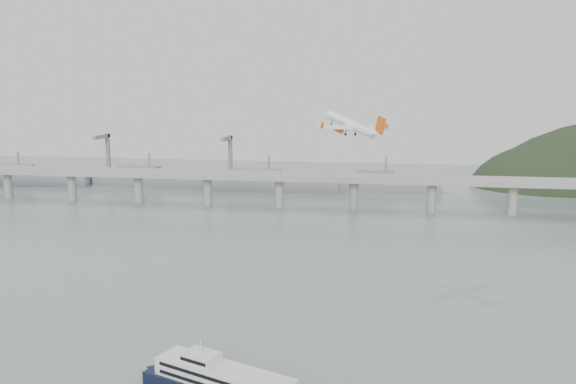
# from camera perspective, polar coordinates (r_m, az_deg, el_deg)

# --- Properties ---
(ground) EXTENTS (900.00, 900.00, 0.00)m
(ground) POSITION_cam_1_polar(r_m,az_deg,el_deg) (216.33, -2.44, -11.94)
(ground) COLOR slate
(ground) RESTS_ON ground
(bridge) EXTENTS (800.00, 22.00, 23.90)m
(bridge) POSITION_cam_1_polar(r_m,az_deg,el_deg) (403.68, 3.21, 0.92)
(bridge) COLOR gray
(bridge) RESTS_ON ground
(distant_fleet) EXTENTS (453.00, 60.90, 40.00)m
(distant_fleet) POSITION_cam_1_polar(r_m,az_deg,el_deg) (507.30, -13.56, 1.19)
(distant_fleet) COLOR slate
(distant_fleet) RESTS_ON ground
(ferry) EXTENTS (73.81, 35.70, 14.63)m
(ferry) POSITION_cam_1_polar(r_m,az_deg,el_deg) (166.74, -6.01, -17.46)
(ferry) COLOR black
(ferry) RESTS_ON ground
(airliner) EXTENTS (31.61, 32.65, 12.59)m
(airliner) POSITION_cam_1_polar(r_m,az_deg,el_deg) (264.55, 6.03, 6.22)
(airliner) COLOR white
(airliner) RESTS_ON ground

